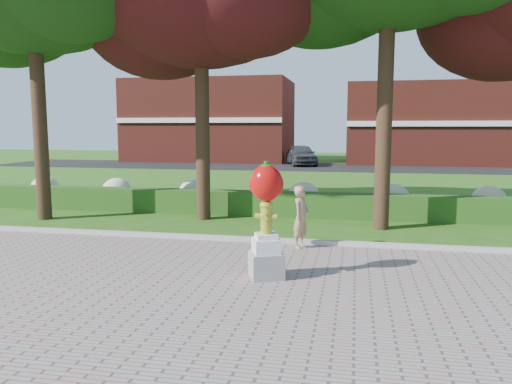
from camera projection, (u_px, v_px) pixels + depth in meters
ground at (210, 277)px, 9.77m from camera, size 100.00×100.00×0.00m
walkway at (114, 374)px, 5.88m from camera, size 40.00×14.00×0.04m
curb at (244, 240)px, 12.68m from camera, size 40.00×0.18×0.15m
lawn_hedge at (270, 204)px, 16.53m from camera, size 24.00×0.70×0.80m
hydrangea_row at (291, 196)px, 17.37m from camera, size 20.10×1.10×0.99m
street at (318, 167)px, 37.00m from camera, size 50.00×8.00×0.02m
building_left at (211, 121)px, 44.33m from camera, size 14.00×8.00×7.00m
building_right at (422, 124)px, 40.87m from camera, size 12.00×8.00×6.40m
hydrant_sculpture at (266, 217)px, 9.47m from camera, size 0.79×0.79×2.25m
woman at (301, 217)px, 11.91m from camera, size 0.52×0.63×1.50m
parked_car at (301, 155)px, 38.58m from camera, size 3.15×5.08×1.61m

